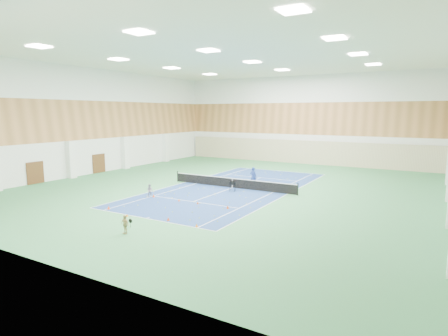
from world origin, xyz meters
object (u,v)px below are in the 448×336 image
object	(u,v)px
tennis_net	(232,182)
child_court	(150,191)
coach	(253,177)
ball_cart	(232,186)
child_apron	(125,224)

from	to	relation	value
tennis_net	child_court	size ratio (longest dim) A/B	11.34
coach	ball_cart	xyz separation A→B (m)	(-0.66, -2.90, -0.48)
coach	child_court	bearing A→B (deg)	61.01
tennis_net	child_court	xyz separation A→B (m)	(-4.03, -6.90, 0.01)
tennis_net	ball_cart	bearing A→B (deg)	-60.31
child_court	ball_cart	distance (m)	7.35
child_apron	ball_cart	world-z (taller)	child_apron
child_apron	ball_cart	size ratio (longest dim) A/B	1.22
coach	child_court	xyz separation A→B (m)	(-5.45, -8.48, -0.38)
child_court	coach	bearing A→B (deg)	26.80
tennis_net	child_apron	world-z (taller)	child_apron
tennis_net	child_apron	xyz separation A→B (m)	(1.08, -14.90, 0.02)
tennis_net	ball_cart	size ratio (longest dim) A/B	13.81
coach	child_apron	world-z (taller)	coach
coach	child_apron	size ratio (longest dim) A/B	1.67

